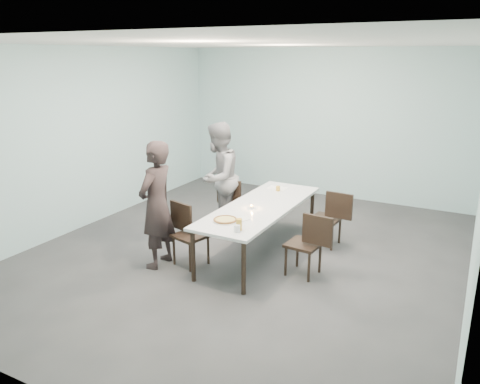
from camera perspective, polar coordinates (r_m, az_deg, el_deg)
The scene contains 16 objects.
ground at distance 7.06m, azimuth 0.66°, elevation -7.45°, with size 7.00×7.00×0.00m, color #333335.
room_shell at distance 6.51m, azimuth 0.71°, elevation 9.06°, with size 6.02×7.02×3.01m.
table at distance 6.83m, azimuth 2.48°, elevation -2.10°, with size 0.92×2.61×0.75m.
chair_near_left at distance 6.62m, azimuth -6.51°, elevation -4.56°, with size 0.65×0.51×0.87m.
chair_far_left at distance 7.76m, azimuth -0.58°, elevation -1.25°, with size 0.64×0.47×0.87m.
chair_near_right at distance 6.26m, azimuth 8.45°, elevation -5.89°, with size 0.63×0.46×0.87m.
chair_far_right at distance 7.29m, azimuth 11.08°, elevation -2.76°, with size 0.62×0.45×0.87m.
diner_near at distance 6.48m, azimuth -10.13°, elevation -1.56°, with size 0.65×0.42×1.77m, color black.
diner_far at distance 7.70m, azimuth -2.67°, elevation 1.75°, with size 0.89×0.69×1.82m, color gray.
pizza at distance 6.16m, azimuth -1.80°, elevation -3.42°, with size 0.34×0.34×0.04m.
side_plate at distance 6.24m, azimuth 0.34°, elevation -3.27°, with size 0.18×0.18×0.01m, color white.
beer_glass at distance 5.83m, azimuth -0.12°, elevation -3.99°, with size 0.08×0.08×0.15m, color gold.
water_tumbler at distance 5.79m, azimuth -0.37°, elevation -4.47°, with size 0.08×0.08×0.09m, color silver.
tealight at distance 6.65m, azimuth 1.46°, elevation -1.87°, with size 0.06×0.06×0.05m.
amber_tumbler at distance 7.54m, azimuth 4.65°, elevation 0.43°, with size 0.07×0.07×0.08m, color gold.
menu at distance 7.69m, azimuth 4.52°, elevation 0.49°, with size 0.30×0.22×0.01m, color silver.
Camera 1 is at (2.94, -5.75, 2.86)m, focal length 35.00 mm.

